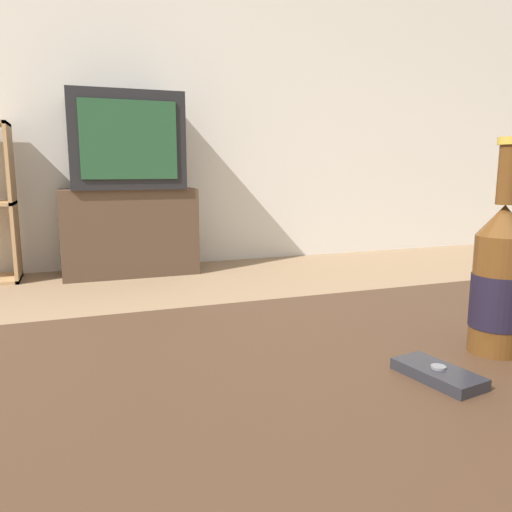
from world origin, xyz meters
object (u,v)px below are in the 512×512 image
(cell_phone, at_px, (438,374))
(television, at_px, (126,142))
(beer_bottle, at_px, (499,281))
(tv_stand, at_px, (129,232))

(cell_phone, bearing_deg, television, 81.94)
(television, relative_size, cell_phone, 5.92)
(television, height_order, cell_phone, television)
(beer_bottle, distance_m, cell_phone, 0.17)
(beer_bottle, bearing_deg, television, 94.39)
(tv_stand, relative_size, cell_phone, 7.26)
(tv_stand, distance_m, television, 0.56)
(tv_stand, height_order, television, television)
(tv_stand, height_order, cell_phone, tv_stand)
(television, xyz_separation_m, cell_phone, (0.08, -2.78, -0.41))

